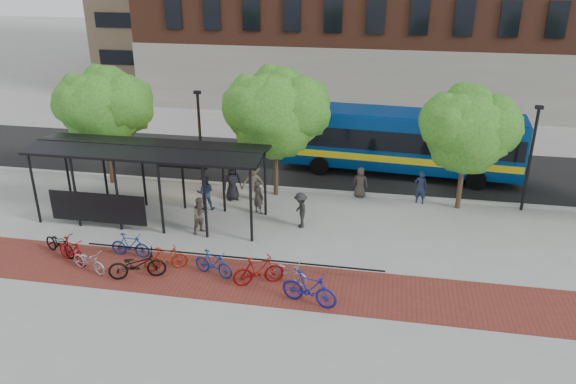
% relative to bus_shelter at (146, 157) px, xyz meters
% --- Properties ---
extents(ground, '(160.00, 160.00, 0.00)m').
position_rel_bus_shelter_xyz_m(ground, '(8.13, 0.48, -3.00)').
color(ground, '#9E9E99').
rests_on(ground, ground).
extents(asphalt_street, '(160.00, 8.00, 0.01)m').
position_rel_bus_shelter_xyz_m(asphalt_street, '(8.13, 8.48, -2.99)').
color(asphalt_street, black).
rests_on(asphalt_street, ground).
extents(curb, '(160.00, 0.25, 0.12)m').
position_rel_bus_shelter_xyz_m(curb, '(8.13, 4.48, -2.94)').
color(curb, '#B7B7B2').
rests_on(curb, ground).
extents(brick_strip, '(24.00, 3.00, 0.01)m').
position_rel_bus_shelter_xyz_m(brick_strip, '(6.13, -4.52, -3.00)').
color(brick_strip, maroon).
rests_on(brick_strip, ground).
extents(bike_rack_rail, '(12.00, 0.05, 0.95)m').
position_rel_bus_shelter_xyz_m(bike_rack_rail, '(4.83, -3.62, -3.00)').
color(bike_rack_rail, black).
rests_on(bike_rack_rail, ground).
extents(bus_shelter, '(10.60, 3.07, 3.60)m').
position_rel_bus_shelter_xyz_m(bus_shelter, '(0.00, 0.00, 0.00)').
color(bus_shelter, black).
rests_on(bus_shelter, ground).
extents(tree_a, '(4.90, 4.00, 6.18)m').
position_rel_bus_shelter_xyz_m(tree_a, '(-3.77, 3.83, 1.24)').
color(tree_a, '#382619').
rests_on(tree_a, ground).
extents(tree_b, '(5.15, 4.20, 6.47)m').
position_rel_bus_shelter_xyz_m(tree_b, '(5.23, 3.83, 1.46)').
color(tree_b, '#382619').
rests_on(tree_b, ground).
extents(tree_c, '(4.66, 3.80, 5.92)m').
position_rel_bus_shelter_xyz_m(tree_c, '(14.22, 3.83, 1.06)').
color(tree_c, '#382619').
rests_on(tree_c, ground).
extents(lamp_post_left, '(0.35, 0.20, 5.12)m').
position_rel_bus_shelter_xyz_m(lamp_post_left, '(1.13, 4.08, -0.25)').
color(lamp_post_left, black).
rests_on(lamp_post_left, ground).
extents(lamp_post_right, '(0.35, 0.20, 5.12)m').
position_rel_bus_shelter_xyz_m(lamp_post_right, '(17.13, 4.08, -0.25)').
color(lamp_post_right, black).
rests_on(lamp_post_right, ground).
extents(bus, '(13.15, 3.80, 3.50)m').
position_rel_bus_shelter_xyz_m(bus, '(11.20, 8.03, -0.99)').
color(bus, navy).
rests_on(bus, ground).
extents(bike_0, '(1.97, 1.38, 0.98)m').
position_rel_bus_shelter_xyz_m(bike_0, '(-2.29, -3.92, -2.51)').
color(bike_0, black).
rests_on(bike_0, ground).
extents(bike_1, '(1.82, 1.20, 1.06)m').
position_rel_bus_shelter_xyz_m(bike_1, '(-1.43, -4.44, -2.47)').
color(bike_1, maroon).
rests_on(bike_1, ground).
extents(bike_2, '(1.80, 1.15, 0.89)m').
position_rel_bus_shelter_xyz_m(bike_2, '(-0.47, -4.91, -2.55)').
color(bike_2, '#A7A7A9').
rests_on(bike_2, ground).
extents(bike_3, '(1.71, 0.56, 1.01)m').
position_rel_bus_shelter_xyz_m(bike_3, '(0.61, -3.55, -2.49)').
color(bike_3, navy).
rests_on(bike_3, ground).
extents(bike_4, '(2.27, 1.46, 1.13)m').
position_rel_bus_shelter_xyz_m(bike_4, '(1.59, -5.04, -2.44)').
color(bike_4, black).
rests_on(bike_4, ground).
extents(bike_5, '(1.72, 1.14, 1.01)m').
position_rel_bus_shelter_xyz_m(bike_5, '(2.42, -4.28, -2.49)').
color(bike_5, '#9B250E').
rests_on(bike_5, ground).
extents(bike_7, '(1.78, 0.99, 1.03)m').
position_rel_bus_shelter_xyz_m(bike_7, '(4.37, -4.33, -2.48)').
color(bike_7, navy).
rests_on(bike_7, ground).
extents(bike_9, '(1.99, 1.29, 1.16)m').
position_rel_bus_shelter_xyz_m(bike_9, '(6.20, -4.63, -2.42)').
color(bike_9, maroon).
rests_on(bike_9, ground).
extents(bike_10, '(1.79, 1.11, 0.89)m').
position_rel_bus_shelter_xyz_m(bike_10, '(7.21, -4.27, -2.55)').
color(bike_10, '#A9A9AB').
rests_on(bike_10, ground).
extents(bike_11, '(2.15, 1.11, 1.25)m').
position_rel_bus_shelter_xyz_m(bike_11, '(8.24, -5.56, -2.38)').
color(bike_11, navy).
rests_on(bike_11, ground).
extents(pedestrian_0, '(1.08, 0.99, 1.85)m').
position_rel_bus_shelter_xyz_m(pedestrian_0, '(3.13, 2.76, -2.08)').
color(pedestrian_0, black).
rests_on(pedestrian_0, ground).
extents(pedestrian_1, '(0.72, 0.66, 1.66)m').
position_rel_bus_shelter_xyz_m(pedestrian_1, '(4.76, 1.45, -2.17)').
color(pedestrian_1, '#3A322E').
rests_on(pedestrian_1, ground).
extents(pedestrian_2, '(0.96, 0.83, 1.70)m').
position_rel_bus_shelter_xyz_m(pedestrian_2, '(2.17, 1.42, -2.15)').
color(pedestrian_2, '#21304E').
rests_on(pedestrian_2, ground).
extents(pedestrian_3, '(1.38, 1.07, 1.88)m').
position_rel_bus_shelter_xyz_m(pedestrian_3, '(4.18, 2.88, -2.06)').
color(pedestrian_3, brown).
rests_on(pedestrian_3, ground).
extents(pedestrian_6, '(0.83, 0.61, 1.56)m').
position_rel_bus_shelter_xyz_m(pedestrian_6, '(9.37, 4.28, -2.22)').
color(pedestrian_6, '#3E3832').
rests_on(pedestrian_6, ground).
extents(pedestrian_7, '(0.66, 0.47, 1.69)m').
position_rel_bus_shelter_xyz_m(pedestrian_7, '(12.32, 4.01, -2.15)').
color(pedestrian_7, '#1D2744').
rests_on(pedestrian_7, ground).
extents(pedestrian_8, '(0.99, 1.03, 1.68)m').
position_rel_bus_shelter_xyz_m(pedestrian_8, '(2.77, -1.02, -2.16)').
color(pedestrian_8, brown).
rests_on(pedestrian_8, ground).
extents(pedestrian_9, '(0.99, 1.23, 1.66)m').
position_rel_bus_shelter_xyz_m(pedestrian_9, '(6.97, 0.34, -2.17)').
color(pedestrian_9, black).
rests_on(pedestrian_9, ground).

